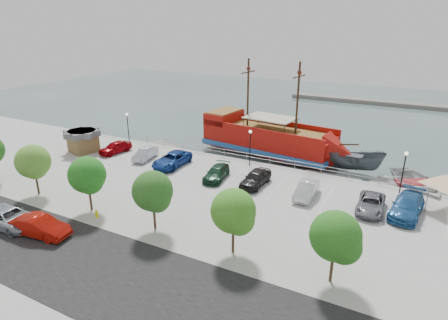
% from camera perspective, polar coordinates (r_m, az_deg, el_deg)
% --- Properties ---
extents(ground, '(160.00, 160.00, 0.00)m').
position_cam_1_polar(ground, '(38.61, -0.06, -5.34)').
color(ground, '#3A4B4D').
extents(street, '(100.00, 8.00, 0.04)m').
position_cam_1_polar(street, '(26.99, -16.72, -16.35)').
color(street, black).
rests_on(street, land_slab).
extents(sidewalk, '(100.00, 4.00, 0.05)m').
position_cam_1_polar(sidewalk, '(30.69, -8.91, -10.77)').
color(sidewalk, '#9C978C').
rests_on(sidewalk, land_slab).
extents(seawall_railing, '(50.00, 0.06, 1.00)m').
position_cam_1_polar(seawall_railing, '(44.53, 4.60, 0.33)').
color(seawall_railing, gray).
rests_on(seawall_railing, land_slab).
extents(far_shore, '(40.00, 3.00, 0.80)m').
position_cam_1_polar(far_shore, '(87.56, 23.30, 8.00)').
color(far_shore, slate).
rests_on(far_shore, ground).
extents(pirate_ship, '(20.68, 8.01, 12.89)m').
position_cam_1_polar(pirate_ship, '(49.02, 8.24, 2.86)').
color(pirate_ship, '#A41009').
rests_on(pirate_ship, ground).
extents(patrol_boat, '(7.07, 3.52, 2.62)m').
position_cam_1_polar(patrol_boat, '(45.98, 19.16, -0.42)').
color(patrol_boat, '#424A51').
rests_on(patrol_boat, ground).
extents(speedboat, '(8.78, 9.56, 1.62)m').
position_cam_1_polar(speedboat, '(43.68, 27.22, -3.42)').
color(speedboat, silver).
rests_on(speedboat, ground).
extents(dock_west, '(7.67, 4.44, 0.42)m').
position_cam_1_polar(dock_west, '(52.40, -8.39, 1.77)').
color(dock_west, gray).
rests_on(dock_west, ground).
extents(dock_mid, '(6.27, 1.88, 0.36)m').
position_cam_1_polar(dock_mid, '(43.91, 16.04, -2.64)').
color(dock_mid, gray).
rests_on(dock_mid, ground).
extents(dock_east, '(8.04, 4.68, 0.44)m').
position_cam_1_polar(dock_east, '(43.30, 26.37, -4.33)').
color(dock_east, gray).
rests_on(dock_east, ground).
extents(shed, '(4.23, 4.23, 2.79)m').
position_cam_1_polar(shed, '(51.07, -20.71, 2.83)').
color(shed, brown).
rests_on(shed, land_slab).
extents(canopy_tent, '(5.01, 5.01, 3.76)m').
position_cam_1_polar(canopy_tent, '(37.76, 30.90, -1.96)').
color(canopy_tent, slate).
rests_on(canopy_tent, land_slab).
extents(street_van, '(5.59, 2.73, 1.53)m').
position_cam_1_polar(street_van, '(35.41, -29.87, -7.62)').
color(street_van, '#9DA6AE').
rests_on(street_van, street).
extents(street_sedan, '(5.01, 2.29, 1.59)m').
position_cam_1_polar(street_sedan, '(32.81, -26.22, -9.07)').
color(street_sedan, '#A41006').
rests_on(street_sedan, street).
extents(fire_hydrant, '(0.25, 0.25, 0.73)m').
position_cam_1_polar(fire_hydrant, '(33.95, -18.85, -7.72)').
color(fire_hydrant, '#F1EA06').
rests_on(fire_hydrant, sidewalk).
extents(lamp_post_left, '(0.36, 0.36, 4.28)m').
position_cam_1_polar(lamp_post_left, '(52.17, -14.48, 5.53)').
color(lamp_post_left, black).
rests_on(lamp_post_left, land_slab).
extents(lamp_post_mid, '(0.36, 0.36, 4.28)m').
position_cam_1_polar(lamp_post_mid, '(42.62, 4.00, 2.84)').
color(lamp_post_mid, black).
rests_on(lamp_post_mid, land_slab).
extents(lamp_post_right, '(0.36, 0.36, 4.28)m').
position_cam_1_polar(lamp_post_right, '(39.45, 25.77, -0.69)').
color(lamp_post_right, black).
rests_on(lamp_post_right, land_slab).
extents(tree_b, '(3.30, 3.20, 5.00)m').
position_cam_1_polar(tree_b, '(39.32, -27.03, -0.41)').
color(tree_b, '#473321').
rests_on(tree_b, sidewalk).
extents(tree_c, '(3.30, 3.20, 5.00)m').
position_cam_1_polar(tree_c, '(34.07, -20.04, -2.38)').
color(tree_c, '#473321').
rests_on(tree_c, sidewalk).
extents(tree_d, '(3.30, 3.20, 5.00)m').
position_cam_1_polar(tree_d, '(29.57, -10.68, -4.94)').
color(tree_d, '#473321').
rests_on(tree_d, sidewalk).
extents(tree_e, '(3.30, 3.20, 5.00)m').
position_cam_1_polar(tree_e, '(26.18, 1.64, -8.07)').
color(tree_e, '#473321').
rests_on(tree_e, sidewalk).
extents(tree_f, '(3.30, 3.20, 5.00)m').
position_cam_1_polar(tree_f, '(24.38, 16.90, -11.38)').
color(tree_f, '#473321').
rests_on(tree_f, sidewalk).
extents(parked_car_a, '(2.45, 4.60, 1.49)m').
position_cam_1_polar(parked_car_a, '(49.43, -16.24, 1.88)').
color(parked_car_a, '#950309').
rests_on(parked_car_a, land_slab).
extents(parked_car_b, '(2.17, 4.42, 1.40)m').
position_cam_1_polar(parked_car_b, '(46.27, -11.90, 0.95)').
color(parked_car_b, '#AFB5C0').
rests_on(parked_car_b, land_slab).
extents(parked_car_c, '(2.65, 5.61, 1.55)m').
position_cam_1_polar(parked_car_c, '(43.55, -7.93, 0.06)').
color(parked_car_c, navy).
rests_on(parked_car_c, land_slab).
extents(parked_car_d, '(2.53, 4.84, 1.34)m').
position_cam_1_polar(parked_car_d, '(39.63, -1.14, -1.99)').
color(parked_car_d, '#163823').
rests_on(parked_car_d, land_slab).
extents(parked_car_e, '(2.08, 4.79, 1.61)m').
position_cam_1_polar(parked_car_e, '(38.20, 4.84, -2.74)').
color(parked_car_e, black).
rests_on(parked_car_e, land_slab).
extents(parked_car_f, '(1.59, 4.46, 1.46)m').
position_cam_1_polar(parked_car_f, '(36.49, 12.45, -4.45)').
color(parked_car_f, silver).
rests_on(parked_car_f, land_slab).
extents(parked_car_g, '(2.37, 4.91, 1.35)m').
position_cam_1_polar(parked_car_g, '(35.59, 21.47, -6.23)').
color(parked_car_g, slate).
rests_on(parked_car_g, land_slab).
extents(parked_car_h, '(3.02, 5.95, 1.66)m').
position_cam_1_polar(parked_car_h, '(36.09, 26.13, -6.31)').
color(parked_car_h, '#215691').
rests_on(parked_car_h, land_slab).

